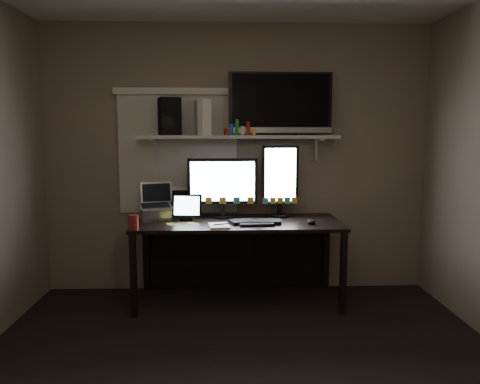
{
  "coord_description": "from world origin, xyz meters",
  "views": [
    {
      "loc": [
        -0.12,
        -2.61,
        1.51
      ],
      "look_at": [
        0.01,
        1.25,
        1.01
      ],
      "focal_mm": 35.0,
      "sensor_mm": 36.0,
      "label": 1
    }
  ],
  "objects_px": {
    "keyboard": "(256,222)",
    "game_console": "(203,118)",
    "desk": "(237,238)",
    "tablet": "(187,207)",
    "laptop": "(155,202)",
    "tv": "(280,104)",
    "monitor_landscape": "(223,187)",
    "cup": "(134,222)",
    "mouse": "(311,222)",
    "monitor_portrait": "(280,181)",
    "speaker": "(170,116)"
  },
  "relations": [
    {
      "from": "mouse",
      "to": "speaker",
      "type": "height_order",
      "value": "speaker"
    },
    {
      "from": "monitor_landscape",
      "to": "tablet",
      "type": "relative_size",
      "value": 2.38
    },
    {
      "from": "keyboard",
      "to": "cup",
      "type": "xyz_separation_m",
      "value": [
        -1.0,
        -0.2,
        0.04
      ]
    },
    {
      "from": "monitor_landscape",
      "to": "game_console",
      "type": "distance_m",
      "value": 0.65
    },
    {
      "from": "speaker",
      "to": "monitor_landscape",
      "type": "bearing_deg",
      "value": -19.92
    },
    {
      "from": "monitor_landscape",
      "to": "laptop",
      "type": "height_order",
      "value": "monitor_landscape"
    },
    {
      "from": "keyboard",
      "to": "game_console",
      "type": "bearing_deg",
      "value": 142.27
    },
    {
      "from": "desk",
      "to": "tablet",
      "type": "bearing_deg",
      "value": -172.48
    },
    {
      "from": "laptop",
      "to": "tablet",
      "type": "bearing_deg",
      "value": -19.16
    },
    {
      "from": "keyboard",
      "to": "tv",
      "type": "relative_size",
      "value": 0.48
    },
    {
      "from": "tv",
      "to": "speaker",
      "type": "xyz_separation_m",
      "value": [
        -1.0,
        0.0,
        -0.11
      ]
    },
    {
      "from": "tv",
      "to": "monitor_landscape",
      "type": "bearing_deg",
      "value": -177.39
    },
    {
      "from": "monitor_portrait",
      "to": "laptop",
      "type": "bearing_deg",
      "value": -176.11
    },
    {
      "from": "mouse",
      "to": "speaker",
      "type": "relative_size",
      "value": 0.33
    },
    {
      "from": "desk",
      "to": "monitor_landscape",
      "type": "bearing_deg",
      "value": 155.28
    },
    {
      "from": "keyboard",
      "to": "tablet",
      "type": "relative_size",
      "value": 1.67
    },
    {
      "from": "monitor_landscape",
      "to": "game_console",
      "type": "xyz_separation_m",
      "value": [
        -0.18,
        0.01,
        0.63
      ]
    },
    {
      "from": "tv",
      "to": "game_console",
      "type": "height_order",
      "value": "tv"
    },
    {
      "from": "tv",
      "to": "tablet",
      "type": "bearing_deg",
      "value": -170.87
    },
    {
      "from": "monitor_landscape",
      "to": "keyboard",
      "type": "height_order",
      "value": "monitor_landscape"
    },
    {
      "from": "mouse",
      "to": "speaker",
      "type": "bearing_deg",
      "value": 172.38
    },
    {
      "from": "desk",
      "to": "tv",
      "type": "height_order",
      "value": "tv"
    },
    {
      "from": "desk",
      "to": "game_console",
      "type": "distance_m",
      "value": 1.13
    },
    {
      "from": "mouse",
      "to": "monitor_portrait",
      "type": "bearing_deg",
      "value": 132.06
    },
    {
      "from": "mouse",
      "to": "keyboard",
      "type": "bearing_deg",
      "value": -175.92
    },
    {
      "from": "monitor_portrait",
      "to": "game_console",
      "type": "xyz_separation_m",
      "value": [
        -0.7,
        -0.01,
        0.57
      ]
    },
    {
      "from": "laptop",
      "to": "speaker",
      "type": "bearing_deg",
      "value": 33.39
    },
    {
      "from": "desk",
      "to": "laptop",
      "type": "height_order",
      "value": "laptop"
    },
    {
      "from": "speaker",
      "to": "tv",
      "type": "bearing_deg",
      "value": -15.22
    },
    {
      "from": "desk",
      "to": "keyboard",
      "type": "xyz_separation_m",
      "value": [
        0.15,
        -0.22,
        0.19
      ]
    },
    {
      "from": "keyboard",
      "to": "laptop",
      "type": "bearing_deg",
      "value": 164.29
    },
    {
      "from": "monitor_landscape",
      "to": "cup",
      "type": "xyz_separation_m",
      "value": [
        -0.72,
        -0.49,
        -0.22
      ]
    },
    {
      "from": "tablet",
      "to": "monitor_portrait",
      "type": "bearing_deg",
      "value": 15.3
    },
    {
      "from": "tablet",
      "to": "monitor_landscape",
      "type": "bearing_deg",
      "value": 26.31
    },
    {
      "from": "desk",
      "to": "mouse",
      "type": "height_order",
      "value": "mouse"
    },
    {
      "from": "tablet",
      "to": "laptop",
      "type": "xyz_separation_m",
      "value": [
        -0.28,
        0.01,
        0.04
      ]
    },
    {
      "from": "tv",
      "to": "game_console",
      "type": "distance_m",
      "value": 0.71
    },
    {
      "from": "cup",
      "to": "tv",
      "type": "distance_m",
      "value": 1.66
    },
    {
      "from": "mouse",
      "to": "cup",
      "type": "bearing_deg",
      "value": -164.77
    },
    {
      "from": "monitor_landscape",
      "to": "laptop",
      "type": "relative_size",
      "value": 1.98
    },
    {
      "from": "tablet",
      "to": "speaker",
      "type": "distance_m",
      "value": 0.83
    },
    {
      "from": "monitor_landscape",
      "to": "monitor_portrait",
      "type": "bearing_deg",
      "value": 2.55
    },
    {
      "from": "desk",
      "to": "mouse",
      "type": "relative_size",
      "value": 16.61
    },
    {
      "from": "speaker",
      "to": "monitor_portrait",
      "type": "bearing_deg",
      "value": -15.95
    },
    {
      "from": "tablet",
      "to": "game_console",
      "type": "distance_m",
      "value": 0.81
    },
    {
      "from": "desk",
      "to": "speaker",
      "type": "bearing_deg",
      "value": 170.56
    },
    {
      "from": "tablet",
      "to": "cup",
      "type": "bearing_deg",
      "value": -132.06
    },
    {
      "from": "monitor_landscape",
      "to": "keyboard",
      "type": "bearing_deg",
      "value": -45.05
    },
    {
      "from": "keyboard",
      "to": "game_console",
      "type": "xyz_separation_m",
      "value": [
        -0.46,
        0.3,
        0.89
      ]
    },
    {
      "from": "game_console",
      "to": "cup",
      "type": "bearing_deg",
      "value": -156.93
    }
  ]
}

